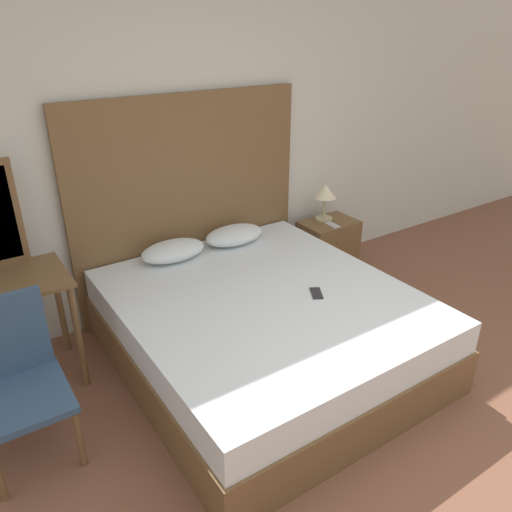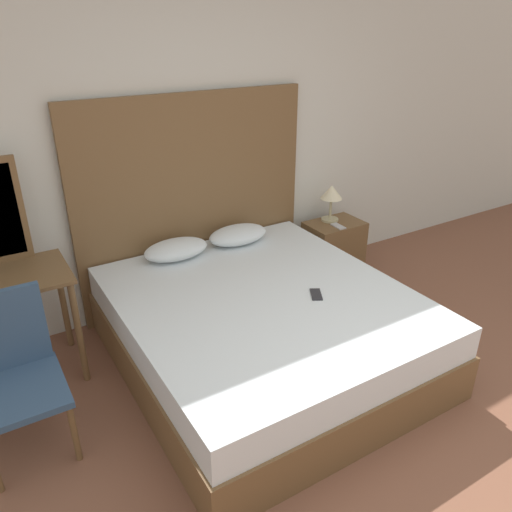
# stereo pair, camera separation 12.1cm
# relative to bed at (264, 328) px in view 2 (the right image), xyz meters

# --- Properties ---
(ground_plane) EXTENTS (16.00, 16.00, 0.00)m
(ground_plane) POSITION_rel_bed_xyz_m (0.14, -1.37, -0.27)
(ground_plane) COLOR brown
(wall_back) EXTENTS (10.00, 0.06, 2.70)m
(wall_back) POSITION_rel_bed_xyz_m (0.14, 1.15, 1.08)
(wall_back) COLOR silver
(wall_back) RESTS_ON ground_plane
(bed) EXTENTS (1.88, 2.10, 0.54)m
(bed) POSITION_rel_bed_xyz_m (0.00, 0.00, 0.00)
(bed) COLOR brown
(bed) RESTS_ON ground_plane
(headboard) EXTENTS (1.97, 0.05, 1.74)m
(headboard) POSITION_rel_bed_xyz_m (0.00, 1.07, 0.60)
(headboard) COLOR brown
(headboard) RESTS_ON ground_plane
(pillow_left) EXTENTS (0.51, 0.30, 0.14)m
(pillow_left) POSITION_rel_bed_xyz_m (-0.28, 0.85, 0.34)
(pillow_left) COLOR silver
(pillow_left) RESTS_ON bed
(pillow_right) EXTENTS (0.51, 0.30, 0.14)m
(pillow_right) POSITION_rel_bed_xyz_m (0.28, 0.85, 0.34)
(pillow_right) COLOR silver
(pillow_right) RESTS_ON bed
(phone_on_bed) EXTENTS (0.13, 0.17, 0.01)m
(phone_on_bed) POSITION_rel_bed_xyz_m (0.30, -0.19, 0.28)
(phone_on_bed) COLOR #232328
(phone_on_bed) RESTS_ON bed
(nightstand) EXTENTS (0.52, 0.36, 0.52)m
(nightstand) POSITION_rel_bed_xyz_m (1.29, 0.81, -0.01)
(nightstand) COLOR brown
(nightstand) RESTS_ON ground_plane
(table_lamp) EXTENTS (0.20, 0.20, 0.34)m
(table_lamp) POSITION_rel_bed_xyz_m (1.28, 0.88, 0.51)
(table_lamp) COLOR tan
(table_lamp) RESTS_ON nightstand
(phone_on_nightstand) EXTENTS (0.08, 0.15, 0.01)m
(phone_on_nightstand) POSITION_rel_bed_xyz_m (1.25, 0.72, 0.26)
(phone_on_nightstand) COLOR #B7B7BC
(phone_on_nightstand) RESTS_ON nightstand
(vanity_desk) EXTENTS (0.83, 0.55, 0.78)m
(vanity_desk) POSITION_rel_bed_xyz_m (-1.52, 0.68, 0.37)
(vanity_desk) COLOR brown
(vanity_desk) RESTS_ON ground_plane
(chair) EXTENTS (0.46, 0.51, 0.91)m
(chair) POSITION_rel_bed_xyz_m (-1.57, 0.10, 0.23)
(chair) COLOR #334C6B
(chair) RESTS_ON ground_plane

